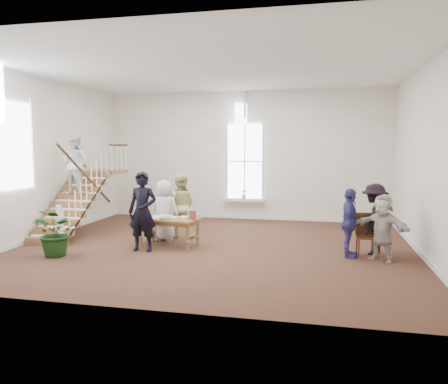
% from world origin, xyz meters
% --- Properties ---
extents(ground, '(10.00, 10.00, 0.00)m').
position_xyz_m(ground, '(0.00, 0.00, 0.00)').
color(ground, '#42251A').
rests_on(ground, ground).
extents(room_shell, '(10.49, 10.00, 10.00)m').
position_xyz_m(room_shell, '(-0.00, 4.39, 0.40)').
color(room_shell, silver).
rests_on(room_shell, ground).
extents(staircase, '(1.10, 4.10, 2.92)m').
position_xyz_m(staircase, '(-4.34, 0.75, 1.62)').
color(staircase, brown).
rests_on(staircase, ground).
extents(library_table, '(1.67, 1.03, 0.80)m').
position_xyz_m(library_table, '(-1.22, -0.17, 0.65)').
color(library_table, brown).
rests_on(library_table, ground).
extents(police_officer, '(0.73, 0.49, 1.96)m').
position_xyz_m(police_officer, '(-1.64, -0.83, 0.98)').
color(police_officer, black).
rests_on(police_officer, ground).
extents(elderly_woman, '(0.83, 0.56, 1.67)m').
position_xyz_m(elderly_woman, '(-1.54, 0.42, 0.83)').
color(elderly_woman, silver).
rests_on(elderly_woman, ground).
extents(person_yellow, '(0.92, 0.73, 1.82)m').
position_xyz_m(person_yellow, '(-1.24, 0.92, 0.91)').
color(person_yellow, '#D4C985').
rests_on(person_yellow, ground).
extents(woman_cluster_a, '(0.50, 0.99, 1.62)m').
position_xyz_m(woman_cluster_a, '(3.30, -0.38, 0.81)').
color(woman_cluster_a, '#3B357F').
rests_on(woman_cluster_a, ground).
extents(woman_cluster_b, '(0.99, 1.26, 1.70)m').
position_xyz_m(woman_cluster_b, '(3.90, 0.07, 0.85)').
color(woman_cluster_b, black).
rests_on(woman_cluster_b, ground).
extents(woman_cluster_c, '(1.39, 1.22, 1.53)m').
position_xyz_m(woman_cluster_c, '(4.00, -0.58, 0.76)').
color(woman_cluster_c, '#BCB2AA').
rests_on(woman_cluster_c, ground).
extents(floor_plant, '(1.25, 1.16, 1.14)m').
position_xyz_m(floor_plant, '(-3.40, -1.77, 0.57)').
color(floor_plant, '#133410').
rests_on(floor_plant, ground).
extents(side_chair, '(0.46, 0.46, 1.01)m').
position_xyz_m(side_chair, '(3.69, -0.13, 0.57)').
color(side_chair, '#361E0E').
rests_on(side_chair, ground).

